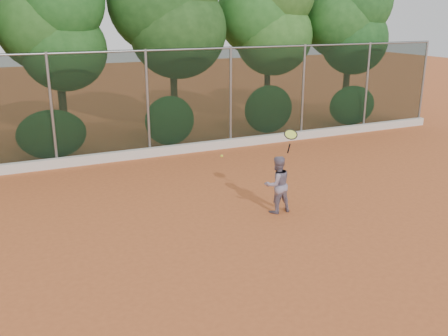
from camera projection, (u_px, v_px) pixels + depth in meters
name	position (u px, v px, depth m)	size (l,w,h in m)	color
ground	(243.00, 236.00, 10.74)	(80.00, 80.00, 0.00)	#BE5D2D
concrete_curb	(151.00, 152.00, 16.62)	(24.00, 0.20, 0.30)	silver
tennis_player	(277.00, 184.00, 11.84)	(0.68, 0.53, 1.39)	gray
chainlink_fence	(148.00, 101.00, 16.27)	(24.09, 0.09, 3.50)	black
foliage_backdrop	(112.00, 19.00, 17.01)	(23.70, 3.63, 7.55)	#412819
tennis_racket	(291.00, 136.00, 11.44)	(0.39, 0.36, 0.59)	black
tennis_ball_in_flight	(222.00, 156.00, 11.24)	(0.06, 0.06, 0.06)	gold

